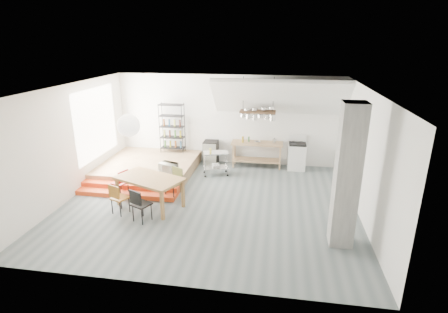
% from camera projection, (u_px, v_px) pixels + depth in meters
% --- Properties ---
extents(floor, '(8.00, 8.00, 0.00)m').
position_uv_depth(floor, '(209.00, 203.00, 9.80)').
color(floor, '#566264').
rests_on(floor, ground).
extents(wall_back, '(8.00, 0.04, 3.20)m').
position_uv_depth(wall_back, '(228.00, 120.00, 12.56)').
color(wall_back, silver).
rests_on(wall_back, ground).
extents(wall_left, '(0.04, 7.00, 3.20)m').
position_uv_depth(wall_left, '(70.00, 142.00, 9.88)').
color(wall_left, silver).
rests_on(wall_left, ground).
extents(wall_right, '(0.04, 7.00, 3.20)m').
position_uv_depth(wall_right, '(366.00, 156.00, 8.69)').
color(wall_right, silver).
rests_on(wall_right, ground).
extents(ceiling, '(8.00, 7.00, 0.02)m').
position_uv_depth(ceiling, '(208.00, 88.00, 8.77)').
color(ceiling, white).
rests_on(ceiling, wall_back).
extents(slope_ceiling, '(4.40, 1.44, 1.32)m').
position_uv_depth(slope_ceiling, '(280.00, 97.00, 11.43)').
color(slope_ceiling, white).
rests_on(slope_ceiling, wall_back).
extents(window_pane, '(0.02, 2.50, 2.20)m').
position_uv_depth(window_pane, '(96.00, 123.00, 11.22)').
color(window_pane, white).
rests_on(window_pane, wall_left).
extents(platform, '(3.00, 3.00, 0.40)m').
position_uv_depth(platform, '(149.00, 167.00, 11.98)').
color(platform, '#8D6646').
rests_on(platform, ground).
extents(step_lower, '(3.00, 0.35, 0.13)m').
position_uv_depth(step_lower, '(126.00, 194.00, 10.20)').
color(step_lower, '#D94519').
rests_on(step_lower, ground).
extents(step_upper, '(3.00, 0.35, 0.27)m').
position_uv_depth(step_upper, '(131.00, 187.00, 10.51)').
color(step_upper, '#D94519').
rests_on(step_upper, ground).
extents(concrete_column, '(0.50, 0.50, 3.20)m').
position_uv_depth(concrete_column, '(347.00, 177.00, 7.39)').
color(concrete_column, slate).
rests_on(concrete_column, ground).
extents(kitchen_counter, '(1.80, 0.60, 0.91)m').
position_uv_depth(kitchen_counter, '(257.00, 150.00, 12.38)').
color(kitchen_counter, '#8D6646').
rests_on(kitchen_counter, ground).
extents(stove, '(0.60, 0.60, 1.18)m').
position_uv_depth(stove, '(297.00, 156.00, 12.23)').
color(stove, white).
rests_on(stove, ground).
extents(pot_rack, '(1.20, 0.50, 1.43)m').
position_uv_depth(pot_rack, '(258.00, 114.00, 11.74)').
color(pot_rack, '#3D2618').
rests_on(pot_rack, ceiling).
extents(wire_shelving, '(0.88, 0.38, 1.80)m').
position_uv_depth(wire_shelving, '(172.00, 127.00, 12.67)').
color(wire_shelving, black).
rests_on(wire_shelving, platform).
extents(microwave_shelf, '(0.60, 0.40, 0.16)m').
position_uv_depth(microwave_shelf, '(169.00, 172.00, 10.54)').
color(microwave_shelf, '#8D6646').
rests_on(microwave_shelf, platform).
extents(paper_lantern, '(0.60, 0.60, 0.60)m').
position_uv_depth(paper_lantern, '(129.00, 125.00, 9.23)').
color(paper_lantern, white).
rests_on(paper_lantern, ceiling).
extents(dining_table, '(2.02, 1.60, 0.84)m').
position_uv_depth(dining_table, '(149.00, 181.00, 9.40)').
color(dining_table, '#976537').
rests_on(dining_table, ground).
extents(chair_mustard, '(0.51, 0.51, 0.85)m').
position_uv_depth(chair_mustard, '(118.00, 196.00, 9.03)').
color(chair_mustard, '#9F601B').
rests_on(chair_mustard, ground).
extents(chair_black, '(0.53, 0.53, 0.88)m').
position_uv_depth(chair_black, '(139.00, 203.00, 8.64)').
color(chair_black, black).
rests_on(chair_black, ground).
extents(chair_olive, '(0.55, 0.55, 0.89)m').
position_uv_depth(chair_olive, '(175.00, 180.00, 9.99)').
color(chair_olive, brown).
rests_on(chair_olive, ground).
extents(chair_red, '(0.50, 0.50, 0.83)m').
position_uv_depth(chair_red, '(122.00, 181.00, 10.02)').
color(chair_red, '#A81B18').
rests_on(chair_red, ground).
extents(rolling_cart, '(0.90, 0.66, 0.80)m').
position_uv_depth(rolling_cart, '(216.00, 160.00, 11.67)').
color(rolling_cart, silver).
rests_on(rolling_cart, ground).
extents(mini_fridge, '(0.51, 0.51, 0.86)m').
position_uv_depth(mini_fridge, '(211.00, 152.00, 12.74)').
color(mini_fridge, black).
rests_on(mini_fridge, ground).
extents(microwave, '(0.60, 0.50, 0.28)m').
position_uv_depth(microwave, '(168.00, 167.00, 10.49)').
color(microwave, beige).
rests_on(microwave, microwave_shelf).
extents(bowl, '(0.27, 0.27, 0.05)m').
position_uv_depth(bowl, '(257.00, 142.00, 12.24)').
color(bowl, silver).
rests_on(bowl, kitchen_counter).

